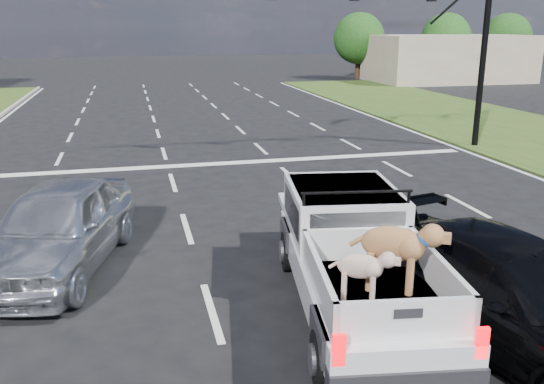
{
  "coord_description": "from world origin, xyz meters",
  "views": [
    {
      "loc": [
        -2.78,
        -8.19,
        4.36
      ],
      "look_at": [
        -0.28,
        2.0,
        1.31
      ],
      "focal_mm": 38.0,
      "sensor_mm": 36.0,
      "label": 1
    }
  ],
  "objects_px": {
    "black_coupe": "(512,295)",
    "traffic_signal": "(425,14)",
    "silver_sedan": "(58,227)",
    "pickup_truck": "(355,254)"
  },
  "relations": [
    {
      "from": "pickup_truck",
      "to": "traffic_signal",
      "type": "bearing_deg",
      "value": 66.84
    },
    {
      "from": "black_coupe",
      "to": "traffic_signal",
      "type": "bearing_deg",
      "value": 54.38
    },
    {
      "from": "pickup_truck",
      "to": "black_coupe",
      "type": "relative_size",
      "value": 1.03
    },
    {
      "from": "traffic_signal",
      "to": "silver_sedan",
      "type": "relative_size",
      "value": 1.93
    },
    {
      "from": "silver_sedan",
      "to": "black_coupe",
      "type": "xyz_separation_m",
      "value": [
        6.43,
        -4.34,
        -0.05
      ]
    },
    {
      "from": "traffic_signal",
      "to": "pickup_truck",
      "type": "bearing_deg",
      "value": -121.74
    },
    {
      "from": "silver_sedan",
      "to": "traffic_signal",
      "type": "bearing_deg",
      "value": 50.92
    },
    {
      "from": "pickup_truck",
      "to": "silver_sedan",
      "type": "xyz_separation_m",
      "value": [
        -4.72,
        2.76,
        -0.1
      ]
    },
    {
      "from": "pickup_truck",
      "to": "silver_sedan",
      "type": "bearing_deg",
      "value": 158.29
    },
    {
      "from": "traffic_signal",
      "to": "silver_sedan",
      "type": "distance_m",
      "value": 14.54
    }
  ]
}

